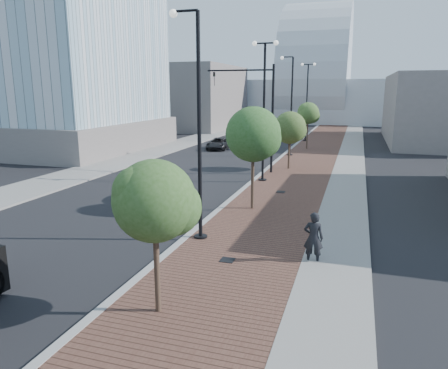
% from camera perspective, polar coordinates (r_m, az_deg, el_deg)
% --- Properties ---
extents(sidewalk, '(7.00, 140.00, 0.12)m').
position_cam_1_polar(sidewalk, '(46.20, 13.64, 4.76)').
color(sidewalk, '#4C2D23').
rests_on(sidewalk, ground).
extents(concrete_strip, '(2.40, 140.00, 0.13)m').
position_cam_1_polar(concrete_strip, '(46.09, 17.00, 4.55)').
color(concrete_strip, slate).
rests_on(concrete_strip, ground).
extents(curb, '(0.30, 140.00, 0.14)m').
position_cam_1_polar(curb, '(46.56, 9.34, 5.02)').
color(curb, gray).
rests_on(curb, ground).
extents(west_sidewalk, '(4.00, 140.00, 0.12)m').
position_cam_1_polar(west_sidewalk, '(50.09, -5.60, 5.65)').
color(west_sidewalk, slate).
rests_on(west_sidewalk, ground).
extents(white_sedan, '(2.95, 4.65, 1.45)m').
position_cam_1_polar(white_sedan, '(24.01, -9.30, -0.60)').
color(white_sedan, silver).
rests_on(white_sedan, ground).
extents(dark_car_mid, '(2.31, 4.49, 1.21)m').
position_cam_1_polar(dark_car_mid, '(44.86, -0.73, 5.59)').
color(dark_car_mid, black).
rests_on(dark_car_mid, ground).
extents(dark_car_far, '(2.25, 5.43, 1.57)m').
position_cam_1_polar(dark_car_far, '(54.98, 6.13, 7.03)').
color(dark_car_far, black).
rests_on(dark_car_far, ground).
extents(pedestrian, '(0.72, 0.49, 1.94)m').
position_cam_1_polar(pedestrian, '(15.60, 12.06, -7.13)').
color(pedestrian, black).
rests_on(pedestrian, ground).
extents(streetlight_1, '(1.44, 0.56, 9.21)m').
position_cam_1_polar(streetlight_1, '(16.94, -3.73, 6.43)').
color(streetlight_1, black).
rests_on(streetlight_1, ground).
extents(streetlight_2, '(1.72, 0.56, 9.28)m').
position_cam_1_polar(streetlight_2, '(28.36, 5.44, 9.91)').
color(streetlight_2, black).
rests_on(streetlight_2, ground).
extents(streetlight_3, '(1.44, 0.56, 9.21)m').
position_cam_1_polar(streetlight_3, '(40.20, 8.97, 9.95)').
color(streetlight_3, black).
rests_on(streetlight_3, ground).
extents(streetlight_4, '(1.72, 0.56, 9.28)m').
position_cam_1_polar(streetlight_4, '(52.05, 11.19, 11.00)').
color(streetlight_4, black).
rests_on(streetlight_4, ground).
extents(traffic_mast, '(5.09, 0.20, 8.00)m').
position_cam_1_polar(traffic_mast, '(31.48, 5.00, 10.49)').
color(traffic_mast, black).
rests_on(traffic_mast, ground).
extents(tree_0, '(2.30, 2.24, 4.44)m').
position_cam_1_polar(tree_0, '(11.28, -9.18, -2.27)').
color(tree_0, '#382619').
rests_on(tree_0, ground).
extents(tree_1, '(2.82, 2.82, 5.41)m').
position_cam_1_polar(tree_1, '(21.41, 4.13, 6.79)').
color(tree_1, '#382619').
rests_on(tree_1, ground).
extents(tree_2, '(2.54, 2.51, 4.59)m').
position_cam_1_polar(tree_2, '(33.21, 9.03, 7.62)').
color(tree_2, '#382619').
rests_on(tree_2, ground).
extents(tree_3, '(2.34, 2.28, 4.96)m').
position_cam_1_polar(tree_3, '(45.04, 11.42, 9.46)').
color(tree_3, '#382619').
rests_on(tree_3, ground).
extents(tower_podium, '(19.00, 19.00, 3.00)m').
position_cam_1_polar(tower_podium, '(48.78, -21.50, 6.35)').
color(tower_podium, slate).
rests_on(tower_podium, ground).
extents(convention_center, '(50.00, 30.00, 50.00)m').
position_cam_1_polar(convention_center, '(91.09, 12.49, 12.34)').
color(convention_center, '#AFB6BA').
rests_on(convention_center, ground).
extents(commercial_block_nw, '(14.00, 20.00, 10.00)m').
position_cam_1_polar(commercial_block_nw, '(70.88, -4.53, 11.75)').
color(commercial_block_nw, slate).
rests_on(commercial_block_nw, ground).
extents(commercial_block_ne, '(12.00, 22.00, 8.00)m').
position_cam_1_polar(commercial_block_ne, '(56.51, 27.54, 9.11)').
color(commercial_block_ne, slate).
rests_on(commercial_block_ne, ground).
extents(utility_cover_1, '(0.50, 0.50, 0.02)m').
position_cam_1_polar(utility_cover_1, '(15.55, 0.46, -10.22)').
color(utility_cover_1, black).
rests_on(utility_cover_1, sidewalk).
extents(utility_cover_2, '(0.50, 0.50, 0.02)m').
position_cam_1_polar(utility_cover_2, '(25.76, 7.70, -0.99)').
color(utility_cover_2, black).
rests_on(utility_cover_2, sidewalk).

